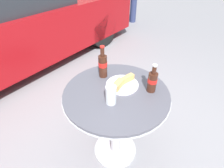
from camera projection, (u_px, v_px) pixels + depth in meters
name	position (u px, v px, depth m)	size (l,w,h in m)	color
ground_plane	(115.00, 149.00, 1.67)	(30.00, 30.00, 0.00)	gray
bistro_table	(116.00, 108.00, 1.34)	(0.77, 0.77, 0.72)	#B7B7BC
cola_bottle_left	(103.00, 65.00, 1.33)	(0.07, 0.07, 0.26)	#3D1E14
cola_bottle_right	(152.00, 81.00, 1.19)	(0.07, 0.07, 0.21)	#3D1E14
drinking_glass	(111.00, 96.00, 1.11)	(0.07, 0.07, 0.13)	silver
lunch_plate_near	(122.00, 84.00, 1.28)	(0.24, 0.24, 0.06)	white
parked_car	(2.00, 25.00, 2.64)	(4.34, 1.77, 1.30)	#9E0F14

